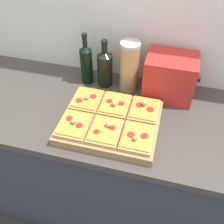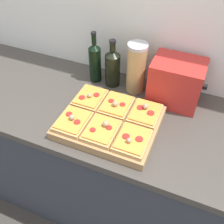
{
  "view_description": "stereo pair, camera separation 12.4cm",
  "coord_description": "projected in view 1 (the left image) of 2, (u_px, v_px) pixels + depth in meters",
  "views": [
    {
      "loc": [
        0.19,
        -0.61,
        1.86
      ],
      "look_at": [
        -0.04,
        0.25,
        1.0
      ],
      "focal_mm": 42.0,
      "sensor_mm": 36.0,
      "label": 1
    },
    {
      "loc": [
        0.31,
        -0.57,
        1.86
      ],
      "look_at": [
        -0.04,
        0.25,
        1.0
      ],
      "focal_mm": 42.0,
      "sensor_mm": 36.0,
      "label": 2
    }
  ],
  "objects": [
    {
      "name": "pizza_slice_back_right",
      "position": [
        144.0,
        110.0,
        1.26
      ],
      "size": [
        0.14,
        0.17,
        0.05
      ],
      "color": "tan",
      "rests_on": "cutting_board"
    },
    {
      "name": "grain_jar_tall",
      "position": [
        129.0,
        67.0,
        1.38
      ],
      "size": [
        0.1,
        0.1,
        0.28
      ],
      "color": "tan",
      "rests_on": "kitchen_counter"
    },
    {
      "name": "kitchen_counter",
      "position": [
        121.0,
        166.0,
        1.65
      ],
      "size": [
        2.63,
        0.67,
        0.94
      ],
      "color": "#333842",
      "rests_on": "ground_plane"
    },
    {
      "name": "pizza_slice_front_right",
      "position": [
        137.0,
        138.0,
        1.13
      ],
      "size": [
        0.14,
        0.17,
        0.05
      ],
      "color": "tan",
      "rests_on": "cutting_board"
    },
    {
      "name": "pizza_slice_back_left",
      "position": [
        87.0,
        100.0,
        1.31
      ],
      "size": [
        0.14,
        0.17,
        0.05
      ],
      "color": "tan",
      "rests_on": "cutting_board"
    },
    {
      "name": "olive_oil_bottle",
      "position": [
        86.0,
        63.0,
        1.43
      ],
      "size": [
        0.07,
        0.07,
        0.3
      ],
      "color": "black",
      "rests_on": "kitchen_counter"
    },
    {
      "name": "pizza_slice_front_left",
      "position": [
        74.0,
        125.0,
        1.19
      ],
      "size": [
        0.14,
        0.17,
        0.05
      ],
      "color": "tan",
      "rests_on": "cutting_board"
    },
    {
      "name": "cutting_board",
      "position": [
        110.0,
        123.0,
        1.25
      ],
      "size": [
        0.45,
        0.38,
        0.04
      ],
      "primitive_type": "cube",
      "color": "#A37A4C",
      "rests_on": "kitchen_counter"
    },
    {
      "name": "toaster_oven",
      "position": [
        170.0,
        77.0,
        1.35
      ],
      "size": [
        0.28,
        0.19,
        0.23
      ],
      "color": "red",
      "rests_on": "kitchen_counter"
    },
    {
      "name": "wine_bottle",
      "position": [
        105.0,
        67.0,
        1.42
      ],
      "size": [
        0.08,
        0.08,
        0.27
      ],
      "color": "black",
      "rests_on": "kitchen_counter"
    },
    {
      "name": "pizza_slice_back_center",
      "position": [
        115.0,
        105.0,
        1.28
      ],
      "size": [
        0.14,
        0.17,
        0.05
      ],
      "color": "tan",
      "rests_on": "cutting_board"
    },
    {
      "name": "pizza_slice_front_center",
      "position": [
        105.0,
        131.0,
        1.16
      ],
      "size": [
        0.14,
        0.17,
        0.06
      ],
      "color": "tan",
      "rests_on": "cutting_board"
    },
    {
      "name": "wall_back",
      "position": [
        140.0,
        24.0,
        1.36
      ],
      "size": [
        6.0,
        0.06,
        2.5
      ],
      "color": "silver",
      "rests_on": "ground_plane"
    }
  ]
}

